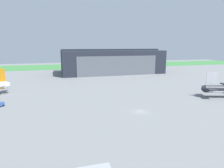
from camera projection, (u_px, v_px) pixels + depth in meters
name	position (u px, v px, depth m)	size (l,w,h in m)	color
ground_plane	(140.00, 112.00, 72.35)	(440.00, 440.00, 0.00)	slate
grass_field_strip	(82.00, 66.00, 230.86)	(440.00, 56.00, 0.08)	#3E8141
maintenance_hangar	(112.00, 61.00, 173.95)	(85.86, 38.49, 20.80)	#232833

